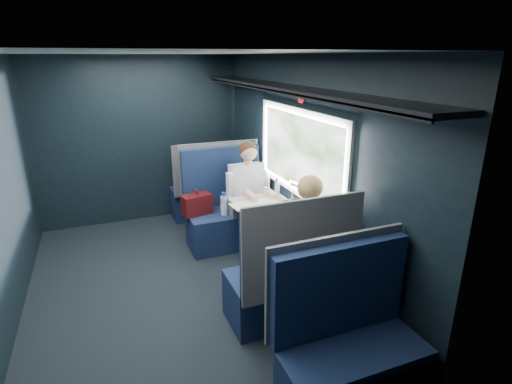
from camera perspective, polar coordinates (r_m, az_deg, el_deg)
name	(u,v)px	position (r m, az deg, el deg)	size (l,w,h in m)	color
ground	(175,290)	(4.30, -11.53, -13.62)	(2.80, 4.20, 0.01)	black
room_shell	(167,149)	(3.73, -12.66, 6.05)	(3.00, 4.40, 2.40)	black
table	(268,216)	(4.25, 1.66, -3.44)	(0.62, 1.00, 0.74)	#54565E
seat_bay_near	(225,211)	(5.04, -4.43, -2.79)	(1.09, 0.62, 1.26)	#0C1838
seat_bay_far	(288,281)	(3.58, 4.57, -12.49)	(1.04, 0.62, 1.26)	#0C1838
seat_row_front	(207,191)	(5.88, -6.98, 0.21)	(1.04, 0.51, 1.16)	#0C1838
seat_row_back	(348,349)	(2.95, 13.06, -21.00)	(1.04, 0.51, 1.16)	#0C1838
man	(250,191)	(4.86, -0.88, 0.17)	(0.53, 0.56, 1.32)	black
woman	(305,236)	(3.67, 7.06, -6.22)	(0.53, 0.56, 1.32)	black
papers	(267,211)	(4.16, 1.53, -2.79)	(0.53, 0.77, 0.01)	white
laptop	(295,200)	(4.31, 5.64, -1.13)	(0.32, 0.38, 0.25)	silver
bottle_small	(277,187)	(4.66, 3.05, 0.73)	(0.06, 0.06, 0.20)	silver
cup	(267,191)	(4.65, 1.54, 0.16)	(0.07, 0.07, 0.09)	white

